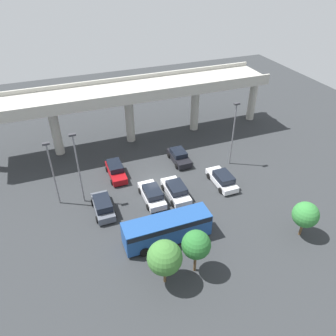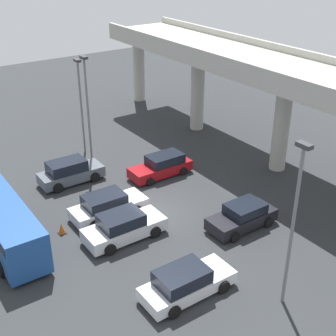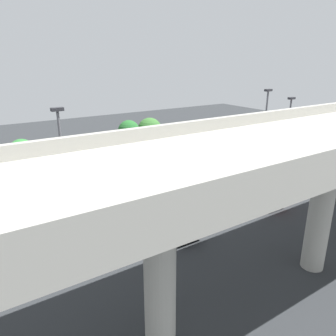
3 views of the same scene
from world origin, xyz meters
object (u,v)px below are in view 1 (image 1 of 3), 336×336
(parked_car_4, at_px, (179,157))
(tree_front_left, at_px, (165,258))
(parked_car_3, at_px, (176,191))
(tree_front_centre, at_px, (196,245))
(lamp_post_mid_lot, at_px, (52,169))
(lamp_post_near_aisle, at_px, (78,164))
(parked_car_5, at_px, (222,179))
(parked_car_1, at_px, (116,170))
(parked_car_0, at_px, (103,206))
(shuttle_bus, at_px, (167,228))
(lamp_post_by_overpass, at_px, (234,130))
(traffic_cone, at_px, (164,215))
(parked_car_2, at_px, (152,194))
(tree_front_right, at_px, (306,215))

(parked_car_4, relative_size, tree_front_left, 0.99)
(parked_car_3, distance_m, tree_front_centre, 10.52)
(lamp_post_mid_lot, bearing_deg, lamp_post_near_aisle, -13.65)
(lamp_post_near_aisle, bearing_deg, parked_car_4, 16.09)
(parked_car_5, distance_m, tree_front_centre, 13.23)
(parked_car_3, height_order, parked_car_5, parked_car_3)
(parked_car_1, distance_m, parked_car_3, 8.24)
(parked_car_4, bearing_deg, tree_front_left, -26.03)
(parked_car_0, distance_m, tree_front_centre, 12.06)
(parked_car_1, bearing_deg, tree_front_centre, 10.73)
(lamp_post_near_aisle, bearing_deg, parked_car_1, 38.18)
(shuttle_bus, distance_m, tree_front_centre, 4.61)
(shuttle_bus, bearing_deg, lamp_post_near_aisle, -52.73)
(lamp_post_mid_lot, height_order, lamp_post_by_overpass, lamp_post_by_overpass)
(tree_front_left, distance_m, traffic_cone, 8.21)
(lamp_post_mid_lot, bearing_deg, parked_car_5, -10.26)
(lamp_post_mid_lot, distance_m, tree_front_centre, 16.80)
(shuttle_bus, bearing_deg, parked_car_2, -95.21)
(tree_front_centre, bearing_deg, tree_front_right, 1.15)
(traffic_cone, bearing_deg, lamp_post_near_aisle, 142.44)
(parked_car_2, relative_size, tree_front_left, 1.10)
(parked_car_1, relative_size, parked_car_5, 0.97)
(parked_car_3, height_order, lamp_post_mid_lot, lamp_post_mid_lot)
(parked_car_3, distance_m, shuttle_bus, 6.67)
(traffic_cone, bearing_deg, tree_front_left, -109.60)
(parked_car_1, xyz_separation_m, lamp_post_mid_lot, (-6.96, -2.85, 3.74))
(parked_car_5, distance_m, tree_front_left, 15.19)
(parked_car_1, height_order, parked_car_2, parked_car_1)
(parked_car_4, distance_m, tree_front_left, 18.64)
(parked_car_0, distance_m, parked_car_1, 6.60)
(shuttle_bus, height_order, lamp_post_by_overpass, lamp_post_by_overpass)
(tree_front_left, height_order, tree_front_centre, tree_front_centre)
(parked_car_2, relative_size, tree_front_right, 1.26)
(lamp_post_mid_lot, distance_m, tree_front_right, 25.22)
(shuttle_bus, bearing_deg, parked_car_1, -80.05)
(parked_car_5, bearing_deg, tree_front_right, -162.03)
(parked_car_1, relative_size, shuttle_bus, 0.56)
(parked_car_3, xyz_separation_m, parked_car_4, (3.04, 6.49, -0.06))
(parked_car_2, relative_size, parked_car_5, 1.00)
(parked_car_4, height_order, tree_front_right, tree_front_right)
(tree_front_left, xyz_separation_m, traffic_cone, (2.61, 7.32, -2.63))
(parked_car_2, bearing_deg, parked_car_3, -97.90)
(shuttle_bus, bearing_deg, tree_front_left, 67.15)
(lamp_post_near_aisle, bearing_deg, parked_car_2, -18.87)
(parked_car_0, xyz_separation_m, parked_car_5, (14.05, -0.16, -0.08))
(lamp_post_by_overpass, bearing_deg, parked_car_0, -168.71)
(shuttle_bus, relative_size, tree_front_centre, 1.88)
(parked_car_1, bearing_deg, parked_car_5, 61.37)
(parked_car_0, height_order, lamp_post_by_overpass, lamp_post_by_overpass)
(parked_car_4, bearing_deg, parked_car_1, -88.46)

